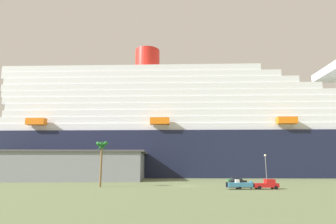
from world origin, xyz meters
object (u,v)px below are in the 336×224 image
parked_car_black_coupe (237,181)px  parked_car_green_wagon (235,180)px  palm_tree (102,150)px  street_lamp (266,165)px  small_boat_on_trailer (243,185)px  cruise_ship (210,134)px  pickup_truck (266,184)px

parked_car_black_coupe → parked_car_green_wagon: size_ratio=1.03×
palm_tree → parked_car_green_wagon: 41.83m
parked_car_green_wagon → palm_tree: bearing=-158.8°
street_lamp → parked_car_black_coupe: bearing=119.1°
small_boat_on_trailer → palm_tree: 35.01m
parked_car_green_wagon → street_lamp: bearing=-77.2°
cruise_ship → parked_car_green_wagon: bearing=-92.6°
palm_tree → parked_car_black_coupe: palm_tree is taller
cruise_ship → street_lamp: size_ratio=33.56×
palm_tree → small_boat_on_trailer: bearing=-14.0°
pickup_truck → parked_car_black_coupe: bearing=95.7°
parked_car_green_wagon → cruise_ship: bearing=87.4°
pickup_truck → palm_tree: 40.18m
pickup_truck → street_lamp: (3.25, 7.49, 4.19)m
parked_car_black_coupe → cruise_ship: bearing=86.3°
small_boat_on_trailer → parked_car_black_coupe: (3.83, 16.24, -0.13)m
palm_tree → parked_car_black_coupe: bearing=12.3°
parked_car_green_wagon → pickup_truck: bearing=-89.3°
cruise_ship → parked_car_black_coupe: size_ratio=55.79×
parked_car_black_coupe → palm_tree: bearing=-167.7°
pickup_truck → small_boat_on_trailer: pickup_truck is taller
pickup_truck → small_boat_on_trailer: size_ratio=0.73×
pickup_truck → parked_car_green_wagon: 23.05m
pickup_truck → parked_car_black_coupe: (-1.62, 16.23, -0.21)m
cruise_ship → small_boat_on_trailer: cruise_ship is taller
street_lamp → parked_car_black_coupe: 10.93m
parked_car_black_coupe → parked_car_green_wagon: (1.34, 6.82, 0.00)m
cruise_ship → pickup_truck: size_ratio=48.15×
palm_tree → parked_car_green_wagon: (38.22, 14.84, -8.26)m
cruise_ship → small_boat_on_trailer: 70.33m
cruise_ship → parked_car_black_coupe: cruise_ship is taller
pickup_truck → parked_car_green_wagon: (-0.28, 23.05, -0.21)m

